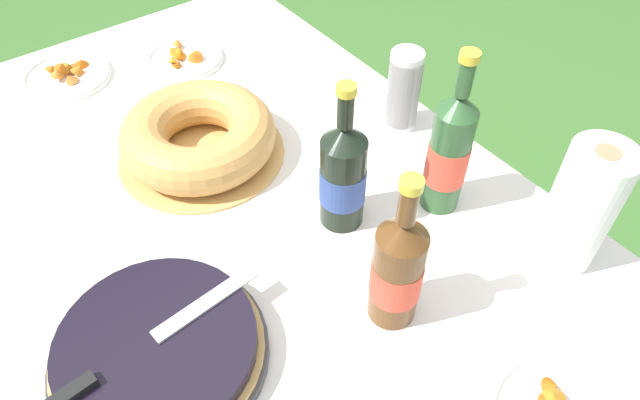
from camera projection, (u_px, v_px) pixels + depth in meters
ground_plane at (269, 379)px, 1.61m from camera, size 16.00×16.00×0.00m
garden_table at (249, 239)px, 1.15m from camera, size 1.67×1.04×0.68m
tablecloth at (247, 223)px, 1.12m from camera, size 1.68×1.05×0.10m
berry_tart at (159, 349)px, 0.88m from camera, size 0.34×0.34×0.06m
serving_knife at (136, 349)px, 0.84m from camera, size 0.06×0.38×0.01m
bundt_cake at (199, 136)px, 1.19m from camera, size 0.36×0.36×0.11m
cup_stack at (403, 91)px, 1.23m from camera, size 0.07×0.07×0.19m
cider_bottle_green at (449, 153)px, 1.04m from camera, size 0.08×0.08×0.34m
cider_bottle_amber at (397, 270)px, 0.88m from camera, size 0.08×0.08×0.31m
juice_bottle_red at (343, 175)px, 1.03m from camera, size 0.09×0.09×0.31m
snack_plate_right at (67, 74)px, 1.42m from camera, size 0.21×0.21×0.06m
snack_plate_far at (185, 58)px, 1.47m from camera, size 0.20×0.20×0.05m
paper_towel_roll at (581, 207)px, 0.96m from camera, size 0.11×0.11×0.25m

